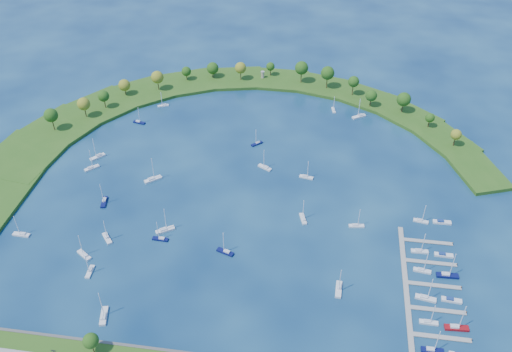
# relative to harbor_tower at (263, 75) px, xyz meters

# --- Properties ---
(ground) EXTENTS (700.00, 700.00, 0.00)m
(ground) POSITION_rel_harbor_tower_xyz_m (6.72, -117.59, -4.44)
(ground) COLOR #071F43
(ground) RESTS_ON ground
(breakwater) EXTENTS (286.74, 247.64, 2.00)m
(breakwater) POSITION_rel_harbor_tower_xyz_m (-39.61, -68.88, -3.45)
(breakwater) COLOR #2A5316
(breakwater) RESTS_ON ground
(breakwater_trees) EXTENTS (238.75, 93.92, 15.41)m
(breakwater_trees) POSITION_rel_harbor_tower_xyz_m (-7.08, -28.59, 6.38)
(breakwater_trees) COLOR #382314
(breakwater_trees) RESTS_ON breakwater
(harbor_tower) EXTENTS (2.60, 2.60, 4.76)m
(harbor_tower) POSITION_rel_harbor_tower_xyz_m (0.00, 0.00, 0.00)
(harbor_tower) COLOR gray
(harbor_tower) RESTS_ON breakwater
(dock_system) EXTENTS (24.28, 82.00, 1.60)m
(dock_system) POSITION_rel_harbor_tower_xyz_m (92.02, -178.59, -4.08)
(dock_system) COLOR gray
(dock_system) RESTS_ON ground
(moored_boat_0) EXTENTS (6.95, 7.81, 12.05)m
(moored_boat_0) POSITION_rel_harbor_tower_xyz_m (-50.57, -164.88, -3.53)
(moored_boat_0) COLOR silver
(moored_boat_0) RESTS_ON ground
(moored_boat_1) EXTENTS (2.88, 9.03, 13.12)m
(moored_boat_1) POSITION_rel_harbor_tower_xyz_m (56.61, -180.20, -3.50)
(moored_boat_1) COLOR silver
(moored_boat_1) RESTS_ON ground
(moored_boat_2) EXTENTS (8.90, 7.08, 13.24)m
(moored_boat_2) POSITION_rel_harbor_tower_xyz_m (65.67, -39.39, -3.49)
(moored_boat_2) COLOR silver
(moored_boat_2) RESTS_ON ground
(moored_boat_3) EXTENTS (2.43, 7.52, 10.93)m
(moored_boat_3) POSITION_rel_harbor_tower_xyz_m (-50.58, -185.68, -3.56)
(moored_boat_3) COLOR silver
(moored_boat_3) RESTS_ON ground
(moored_boat_4) EXTENTS (7.76, 3.57, 11.02)m
(moored_boat_4) POSITION_rel_harbor_tower_xyz_m (-67.15, -65.38, -3.56)
(moored_boat_4) COLOR #0A0F42
(moored_boat_4) RESTS_ON ground
(moored_boat_5) EXTENTS (7.53, 2.43, 10.93)m
(moored_boat_5) POSITION_rel_harbor_tower_xyz_m (-25.94, -161.74, -3.56)
(moored_boat_5) COLOR #0A0F42
(moored_boat_5) RESTS_ON ground
(moored_boat_6) EXTENTS (7.65, 3.37, 10.88)m
(moored_boat_6) POSITION_rel_harbor_tower_xyz_m (37.59, -105.25, -3.56)
(moored_boat_6) COLOR silver
(moored_boat_6) RESTS_ON ground
(moored_boat_7) EXTENTS (8.89, 8.19, 13.91)m
(moored_boat_7) POSITION_rel_harbor_tower_xyz_m (-42.37, -119.04, -3.47)
(moored_boat_7) COLOR silver
(moored_boat_7) RESTS_ON ground
(moored_boat_8) EXTENTS (4.43, 8.20, 11.61)m
(moored_boat_8) POSITION_rel_harbor_tower_xyz_m (38.47, -138.46, -3.54)
(moored_boat_8) COLOR silver
(moored_boat_8) RESTS_ON ground
(moored_boat_9) EXTENTS (3.84, 8.69, 12.35)m
(moored_boat_9) POSITION_rel_harbor_tower_xyz_m (-61.26, -140.15, -3.52)
(moored_boat_9) COLOR #0A0F42
(moored_boat_9) RESTS_ON ground
(moored_boat_10) EXTENTS (3.03, 6.86, 9.75)m
(moored_boat_10) POSITION_rel_harbor_tower_xyz_m (49.73, -33.76, -3.59)
(moored_boat_10) COLOR silver
(moored_boat_10) RESTS_ON ground
(moored_boat_11) EXTENTS (8.97, 7.21, 13.39)m
(moored_boat_11) POSITION_rel_harbor_tower_xyz_m (-25.43, -155.73, -3.49)
(moored_boat_11) COLOR silver
(moored_boat_11) RESTS_ON ground
(moored_boat_12) EXTENTS (4.60, 9.52, 13.49)m
(moored_boat_12) POSITION_rel_harbor_tower_xyz_m (-36.01, -207.69, -3.48)
(moored_boat_12) COLOR silver
(moored_boat_12) RESTS_ON ground
(moored_boat_13) EXTENTS (7.15, 4.79, 10.27)m
(moored_boat_13) POSITION_rel_harbor_tower_xyz_m (-58.16, -43.78, -3.58)
(moored_boat_13) COLOR silver
(moored_boat_13) RESTS_ON ground
(moored_boat_14) EXTENTS (8.13, 6.56, 12.14)m
(moored_boat_14) POSITION_rel_harbor_tower_xyz_m (-56.89, -176.66, -3.53)
(moored_boat_14) COLOR silver
(moored_boat_14) RESTS_ON ground
(moored_boat_15) EXTENTS (8.12, 5.96, 11.85)m
(moored_boat_15) POSITION_rel_harbor_tower_xyz_m (14.78, -100.02, -3.53)
(moored_boat_15) COLOR silver
(moored_boat_15) RESTS_ON ground
(moored_boat_16) EXTENTS (8.43, 4.92, 11.97)m
(moored_boat_16) POSITION_rel_harbor_tower_xyz_m (5.44, -165.63, -3.53)
(moored_boat_16) COLOR #0A0F42
(moored_boat_16) RESTS_ON ground
(moored_boat_17) EXTENTS (7.33, 7.44, 12.00)m
(moored_boat_17) POSITION_rel_harbor_tower_xyz_m (-78.17, -113.98, -3.53)
(moored_boat_17) COLOR silver
(moored_boat_17) RESTS_ON ground
(moored_boat_18) EXTENTS (6.58, 6.29, 10.46)m
(moored_boat_18) POSITION_rel_harbor_tower_xyz_m (7.21, -77.81, -3.57)
(moored_boat_18) COLOR #0A0F42
(moored_boat_18) RESTS_ON ground
(moored_boat_19) EXTENTS (8.17, 2.54, 11.90)m
(moored_boat_19) POSITION_rel_harbor_tower_xyz_m (-91.10, -168.25, -3.53)
(moored_boat_19) COLOR silver
(moored_boat_19) RESTS_ON ground
(moored_boat_20) EXTENTS (7.54, 3.09, 10.76)m
(moored_boat_20) POSITION_rel_harbor_tower_xyz_m (63.99, -139.68, -3.56)
(moored_boat_20) COLOR silver
(moored_boat_20) RESTS_ON ground
(moored_boat_21) EXTENTS (7.63, 8.31, 12.98)m
(moored_boat_21) POSITION_rel_harbor_tower_xyz_m (-78.71, -103.68, -3.50)
(moored_boat_21) COLOR silver
(moored_boat_21) RESTS_ON ground
(docked_boat_0) EXTENTS (8.43, 2.43, 12.36)m
(docked_boat_0) POSITION_rel_harbor_tower_xyz_m (92.23, -205.11, -3.52)
(docked_boat_0) COLOR #0A0F42
(docked_boat_0) RESTS_ON ground
(docked_boat_2) EXTENTS (7.38, 2.20, 10.79)m
(docked_boat_2) POSITION_rel_harbor_tower_xyz_m (92.26, -192.08, -3.56)
(docked_boat_2) COLOR silver
(docked_boat_2) RESTS_ON ground
(docked_boat_3) EXTENTS (9.47, 3.18, 13.72)m
(docked_boat_3) POSITION_rel_harbor_tower_xyz_m (102.72, -193.27, -3.48)
(docked_boat_3) COLOR maroon
(docked_boat_3) RESTS_ON ground
(docked_boat_4) EXTENTS (8.83, 3.81, 12.57)m
(docked_boat_4) POSITION_rel_harbor_tower_xyz_m (92.23, -179.87, -3.51)
(docked_boat_4) COLOR silver
(docked_boat_4) RESTS_ON ground
(docked_boat_5) EXTENTS (8.39, 2.92, 1.68)m
(docked_boat_5) POSITION_rel_harbor_tower_xyz_m (102.70, -179.33, -3.82)
(docked_boat_5) COLOR silver
(docked_boat_5) RESTS_ON ground
(docked_boat_6) EXTENTS (7.82, 3.15, 11.17)m
(docked_boat_6) POSITION_rel_harbor_tower_xyz_m (92.25, -164.41, -3.55)
(docked_boat_6) COLOR silver
(docked_boat_6) RESTS_ON ground
(docked_boat_7) EXTENTS (9.48, 3.01, 13.79)m
(docked_boat_7) POSITION_rel_harbor_tower_xyz_m (102.72, -165.82, -3.47)
(docked_boat_7) COLOR #0A0F42
(docked_boat_7) RESTS_ON ground
(docked_boat_8) EXTENTS (7.82, 2.49, 11.37)m
(docked_boat_8) POSITION_rel_harbor_tower_xyz_m (92.25, -152.63, -3.55)
(docked_boat_8) COLOR silver
(docked_boat_8) RESTS_ON ground
(docked_boat_9) EXTENTS (8.31, 2.44, 1.69)m
(docked_boat_9) POSITION_rel_harbor_tower_xyz_m (102.70, -153.49, -3.82)
(docked_boat_9) COLOR silver
(docked_boat_9) RESTS_ON ground
(docked_boat_10) EXTENTS (7.38, 3.19, 10.50)m
(docked_boat_10) POSITION_rel_harbor_tower_xyz_m (94.66, -131.82, -3.57)
(docked_boat_10) COLOR silver
(docked_boat_10) RESTS_ON ground
(docked_boat_11) EXTENTS (8.68, 2.65, 1.76)m
(docked_boat_11) POSITION_rel_harbor_tower_xyz_m (104.59, -131.24, -3.79)
(docked_boat_11) COLOR silver
(docked_boat_11) RESTS_ON ground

